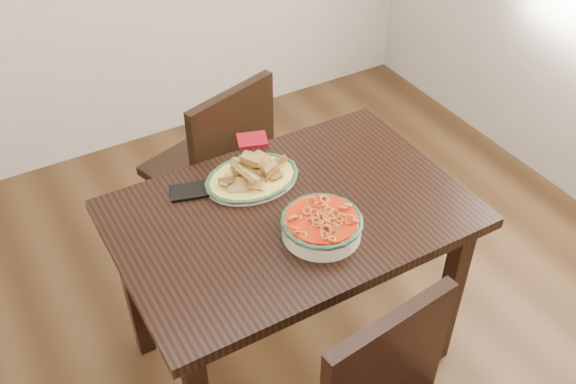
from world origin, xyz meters
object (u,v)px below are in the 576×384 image
fish_plate (252,171)px  noodle_bowl (322,224)px  chair_far (218,164)px  dining_table (291,233)px  smartphone (193,191)px

fish_plate → noodle_bowl: bearing=-79.4°
chair_far → dining_table: bearing=70.2°
chair_far → smartphone: bearing=39.6°
smartphone → noodle_bowl: bearing=-40.2°
dining_table → chair_far: 0.67m
chair_far → smartphone: chair_far is taller
dining_table → smartphone: (-0.24, 0.24, 0.11)m
chair_far → fish_plate: (-0.06, -0.45, 0.30)m
noodle_bowl → fish_plate: bearing=100.6°
dining_table → smartphone: 0.36m
dining_table → noodle_bowl: bearing=-81.0°
fish_plate → noodle_bowl: size_ratio=1.27×
fish_plate → smartphone: bearing=166.4°
chair_far → smartphone: size_ratio=5.64×
noodle_bowl → smartphone: (-0.26, 0.39, -0.04)m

